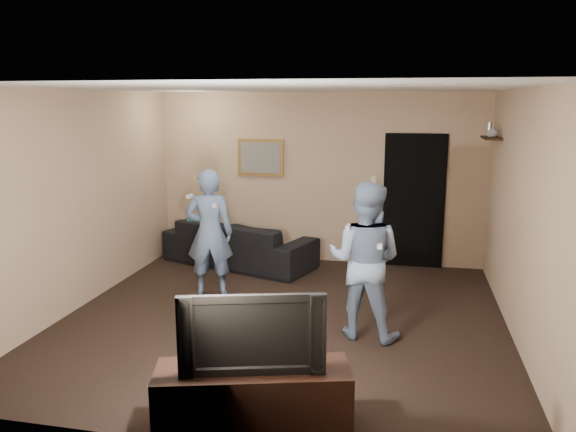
% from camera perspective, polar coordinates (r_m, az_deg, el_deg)
% --- Properties ---
extents(ground, '(5.00, 5.00, 0.00)m').
position_cam_1_polar(ground, '(6.58, -0.52, -10.38)').
color(ground, black).
rests_on(ground, ground).
extents(ceiling, '(5.00, 5.00, 0.04)m').
position_cam_1_polar(ceiling, '(6.10, -0.56, 12.88)').
color(ceiling, silver).
rests_on(ceiling, wall_back).
extents(wall_back, '(5.00, 0.04, 2.60)m').
position_cam_1_polar(wall_back, '(8.64, 3.07, 3.87)').
color(wall_back, tan).
rests_on(wall_back, ground).
extents(wall_front, '(5.00, 0.04, 2.60)m').
position_cam_1_polar(wall_front, '(3.88, -8.62, -6.03)').
color(wall_front, tan).
rests_on(wall_front, ground).
extents(wall_left, '(0.04, 5.00, 2.60)m').
position_cam_1_polar(wall_left, '(7.18, -20.43, 1.54)').
color(wall_left, tan).
rests_on(wall_left, ground).
extents(wall_right, '(0.04, 5.00, 2.60)m').
position_cam_1_polar(wall_right, '(6.18, 22.71, -0.17)').
color(wall_right, tan).
rests_on(wall_right, ground).
extents(sofa, '(2.48, 1.60, 0.68)m').
position_cam_1_polar(sofa, '(8.61, -4.96, -2.72)').
color(sofa, black).
rests_on(sofa, ground).
extents(throw_pillow, '(0.51, 0.26, 0.49)m').
position_cam_1_polar(throw_pillow, '(8.75, -8.56, -1.61)').
color(throw_pillow, '#1C554C').
rests_on(throw_pillow, sofa).
extents(painting_frame, '(0.72, 0.05, 0.57)m').
position_cam_1_polar(painting_frame, '(8.76, -2.79, 5.95)').
color(painting_frame, olive).
rests_on(painting_frame, wall_back).
extents(painting_canvas, '(0.62, 0.01, 0.47)m').
position_cam_1_polar(painting_canvas, '(8.74, -2.83, 5.94)').
color(painting_canvas, slate).
rests_on(painting_canvas, painting_frame).
extents(doorway, '(0.90, 0.06, 2.00)m').
position_cam_1_polar(doorway, '(8.55, 12.66, 1.48)').
color(doorway, black).
rests_on(doorway, ground).
extents(light_switch, '(0.08, 0.02, 0.12)m').
position_cam_1_polar(light_switch, '(8.53, 8.71, 3.64)').
color(light_switch, silver).
rests_on(light_switch, wall_back).
extents(wall_shelf, '(0.20, 0.60, 0.03)m').
position_cam_1_polar(wall_shelf, '(7.84, 19.95, 7.46)').
color(wall_shelf, black).
rests_on(wall_shelf, wall_right).
extents(shelf_vase, '(0.15, 0.15, 0.15)m').
position_cam_1_polar(shelf_vase, '(7.73, 20.10, 8.07)').
color(shelf_vase, '#A3A3A8').
rests_on(shelf_vase, wall_shelf).
extents(shelf_figurine, '(0.06, 0.06, 0.18)m').
position_cam_1_polar(shelf_figurine, '(8.05, 19.80, 8.32)').
color(shelf_figurine, silver).
rests_on(shelf_figurine, wall_shelf).
extents(tv_console, '(1.53, 0.84, 0.52)m').
position_cam_1_polar(tv_console, '(4.47, -3.57, -18.17)').
color(tv_console, black).
rests_on(tv_console, ground).
extents(television, '(1.07, 0.42, 0.61)m').
position_cam_1_polar(television, '(4.21, -3.67, -11.46)').
color(television, black).
rests_on(television, tv_console).
extents(wii_player_left, '(0.66, 0.54, 1.64)m').
position_cam_1_polar(wii_player_left, '(7.21, -7.97, -1.69)').
color(wii_player_left, '#6887B4').
rests_on(wii_player_left, ground).
extents(wii_player_right, '(0.91, 0.77, 1.66)m').
position_cam_1_polar(wii_player_right, '(5.93, 7.80, -4.50)').
color(wii_player_right, '#88A3C6').
rests_on(wii_player_right, ground).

